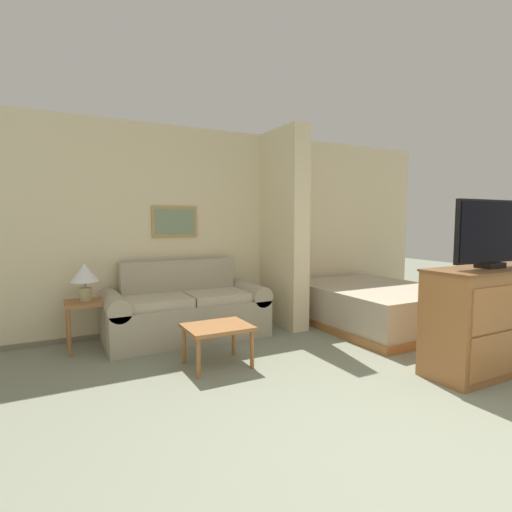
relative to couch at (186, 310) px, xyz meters
name	(u,v)px	position (x,y,z in m)	size (l,w,h in m)	color
ground_plane	(445,471)	(0.49, -3.19, -0.33)	(20.00, 20.00, 0.00)	gray
wall_back	(209,229)	(0.49, 0.48, 0.96)	(7.35, 0.16, 2.60)	beige
wall_partition_pillar	(283,229)	(1.36, -0.02, 0.97)	(0.24, 0.89, 2.60)	beige
couch	(186,310)	(0.00, 0.00, 0.00)	(1.90, 0.84, 0.91)	tan
coffee_table	(217,331)	(-0.03, -1.07, 0.02)	(0.62, 0.50, 0.40)	#996033
side_table	(86,310)	(-1.10, 0.06, 0.11)	(0.42, 0.42, 0.54)	#996033
table_lamp	(85,275)	(-1.10, 0.06, 0.49)	(0.30, 0.30, 0.41)	tan
tv_dresser	(488,320)	(2.14, -2.37, 0.16)	(1.31, 0.51, 0.98)	#996033
tv	(492,234)	(2.14, -2.37, 0.96)	(0.98, 0.16, 0.62)	black
bed	(373,305)	(2.42, -0.62, -0.06)	(1.61, 2.02, 0.53)	#996033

